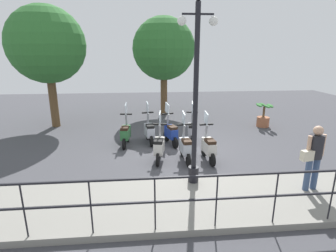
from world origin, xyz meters
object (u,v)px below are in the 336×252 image
at_px(tree_distant, 164,49).
at_px(scooter_far_1, 171,132).
at_px(pedestrian_with_bag, 314,153).
at_px(potted_palm, 263,117).
at_px(scooter_far_3, 126,133).
at_px(lamp_post_near, 195,107).
at_px(scooter_near_0, 208,147).
at_px(scooter_near_1, 185,147).
at_px(scooter_far_2, 149,131).
at_px(scooter_far_0, 192,130).
at_px(scooter_near_2, 159,146).
at_px(tree_large, 47,45).

xyz_separation_m(tree_distant, scooter_far_1, (-4.98, 0.14, -3.01)).
distance_m(pedestrian_with_bag, potted_palm, 6.17).
height_order(scooter_far_1, scooter_far_3, same).
bearing_deg(lamp_post_near, scooter_near_0, -25.96).
bearing_deg(potted_palm, scooter_near_1, 130.89).
height_order(tree_distant, scooter_far_3, tree_distant).
bearing_deg(scooter_far_2, scooter_far_0, -102.13).
relative_size(potted_palm, scooter_far_3, 0.69).
height_order(pedestrian_with_bag, scooter_near_2, pedestrian_with_bag).
bearing_deg(potted_palm, scooter_far_1, 114.62).
height_order(tree_large, scooter_near_1, tree_large).
bearing_deg(scooter_far_1, pedestrian_with_bag, -160.20).
height_order(potted_palm, scooter_far_1, scooter_far_1).
xyz_separation_m(tree_large, tree_distant, (1.99, -5.20, -0.13)).
bearing_deg(scooter_near_2, scooter_far_1, -9.71).
relative_size(lamp_post_near, scooter_near_0, 2.83).
distance_m(tree_large, scooter_near_0, 8.26).
height_order(pedestrian_with_bag, scooter_near_0, pedestrian_with_bag).
height_order(lamp_post_near, pedestrian_with_bag, lamp_post_near).
bearing_deg(tree_large, scooter_far_0, -115.70).
bearing_deg(scooter_near_0, tree_distant, 2.51).
height_order(tree_large, scooter_near_2, tree_large).
bearing_deg(scooter_far_1, lamp_post_near, 166.95).
xyz_separation_m(scooter_far_1, scooter_far_3, (0.06, 1.66, 0.00)).
bearing_deg(scooter_far_0, tree_large, 73.55).
bearing_deg(tree_distant, potted_palm, -123.62).
bearing_deg(potted_palm, lamp_post_near, 141.09).
bearing_deg(potted_palm, scooter_far_2, 108.99).
height_order(tree_distant, scooter_far_2, tree_distant).
distance_m(lamp_post_near, scooter_near_2, 2.49).
bearing_deg(tree_large, scooter_near_0, -127.14).
height_order(scooter_near_0, scooter_far_0, same).
xyz_separation_m(tree_large, scooter_near_1, (-4.57, -5.37, -3.14)).
bearing_deg(tree_distant, pedestrian_with_bag, -162.30).
bearing_deg(tree_large, scooter_near_1, -130.38).
relative_size(tree_large, scooter_far_2, 3.44).
xyz_separation_m(potted_palm, scooter_far_3, (-2.01, 6.17, 0.04)).
distance_m(scooter_near_1, scooter_far_3, 2.56).
relative_size(scooter_near_2, scooter_far_3, 1.00).
height_order(lamp_post_near, tree_large, tree_large).
distance_m(potted_palm, scooter_far_2, 5.60).
relative_size(scooter_near_0, scooter_near_2, 1.00).
height_order(lamp_post_near, scooter_far_1, lamp_post_near).
relative_size(scooter_near_1, scooter_near_2, 1.00).
bearing_deg(scooter_far_3, potted_palm, -66.40).
height_order(tree_large, scooter_near_0, tree_large).
height_order(scooter_near_0, scooter_near_1, same).
distance_m(pedestrian_with_bag, scooter_far_0, 4.59).
xyz_separation_m(scooter_near_2, scooter_far_2, (1.70, 0.27, 0.00)).
height_order(scooter_near_0, scooter_far_2, same).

